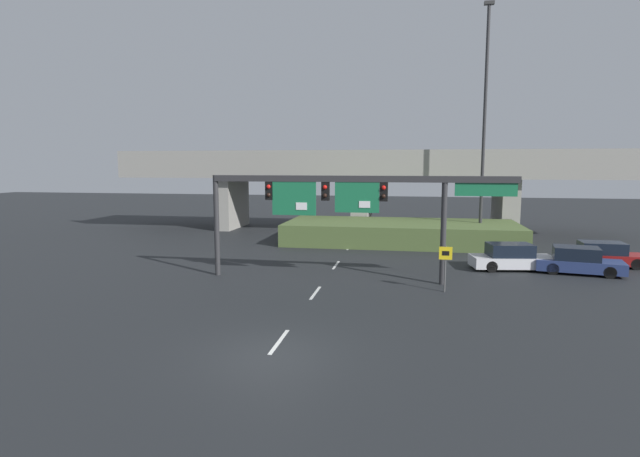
{
  "coord_description": "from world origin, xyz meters",
  "views": [
    {
      "loc": [
        4.25,
        -14.63,
        5.95
      ],
      "look_at": [
        0.0,
        8.87,
        2.88
      ],
      "focal_mm": 28.0,
      "sensor_mm": 36.0,
      "label": 1
    }
  ],
  "objects_px": {
    "parked_sedan_mid_right": "(578,261)",
    "parked_sedan_far_right": "(604,255)",
    "signal_gantry": "(346,196)",
    "speed_limit_sign": "(445,262)",
    "highway_light_pole_near": "(484,121)",
    "parked_sedan_near_right": "(512,258)"
  },
  "relations": [
    {
      "from": "signal_gantry",
      "to": "highway_light_pole_near",
      "type": "xyz_separation_m",
      "value": [
        8.45,
        13.75,
        4.76
      ]
    },
    {
      "from": "speed_limit_sign",
      "to": "parked_sedan_mid_right",
      "type": "relative_size",
      "value": 0.47
    },
    {
      "from": "parked_sedan_mid_right",
      "to": "parked_sedan_far_right",
      "type": "bearing_deg",
      "value": 58.71
    },
    {
      "from": "parked_sedan_far_right",
      "to": "parked_sedan_mid_right",
      "type": "bearing_deg",
      "value": -128.94
    },
    {
      "from": "signal_gantry",
      "to": "highway_light_pole_near",
      "type": "bearing_deg",
      "value": 58.44
    },
    {
      "from": "parked_sedan_near_right",
      "to": "parked_sedan_far_right",
      "type": "bearing_deg",
      "value": 11.39
    },
    {
      "from": "speed_limit_sign",
      "to": "parked_sedan_mid_right",
      "type": "xyz_separation_m",
      "value": [
        7.47,
        5.44,
        -0.76
      ]
    },
    {
      "from": "highway_light_pole_near",
      "to": "parked_sedan_far_right",
      "type": "relative_size",
      "value": 3.76
    },
    {
      "from": "parked_sedan_mid_right",
      "to": "parked_sedan_far_right",
      "type": "distance_m",
      "value": 3.23
    },
    {
      "from": "highway_light_pole_near",
      "to": "parked_sedan_mid_right",
      "type": "xyz_separation_m",
      "value": [
        3.91,
        -9.81,
        -8.45
      ]
    },
    {
      "from": "highway_light_pole_near",
      "to": "parked_sedan_mid_right",
      "type": "height_order",
      "value": "highway_light_pole_near"
    },
    {
      "from": "highway_light_pole_near",
      "to": "signal_gantry",
      "type": "bearing_deg",
      "value": -121.56
    },
    {
      "from": "parked_sedan_far_right",
      "to": "signal_gantry",
      "type": "bearing_deg",
      "value": -153.7
    },
    {
      "from": "signal_gantry",
      "to": "speed_limit_sign",
      "type": "distance_m",
      "value": 5.9
    },
    {
      "from": "parked_sedan_near_right",
      "to": "highway_light_pole_near",
      "type": "bearing_deg",
      "value": 84.56
    },
    {
      "from": "speed_limit_sign",
      "to": "highway_light_pole_near",
      "type": "xyz_separation_m",
      "value": [
        3.56,
        15.25,
        7.69
      ]
    },
    {
      "from": "parked_sedan_mid_right",
      "to": "parked_sedan_far_right",
      "type": "xyz_separation_m",
      "value": [
        2.14,
        2.42,
        -0.02
      ]
    },
    {
      "from": "highway_light_pole_near",
      "to": "parked_sedan_near_right",
      "type": "xyz_separation_m",
      "value": [
        0.52,
        -9.41,
        -8.44
      ]
    },
    {
      "from": "signal_gantry",
      "to": "parked_sedan_mid_right",
      "type": "bearing_deg",
      "value": 17.7
    },
    {
      "from": "speed_limit_sign",
      "to": "highway_light_pole_near",
      "type": "height_order",
      "value": "highway_light_pole_near"
    },
    {
      "from": "parked_sedan_near_right",
      "to": "parked_sedan_mid_right",
      "type": "relative_size",
      "value": 1.03
    },
    {
      "from": "signal_gantry",
      "to": "parked_sedan_mid_right",
      "type": "distance_m",
      "value": 13.49
    }
  ]
}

